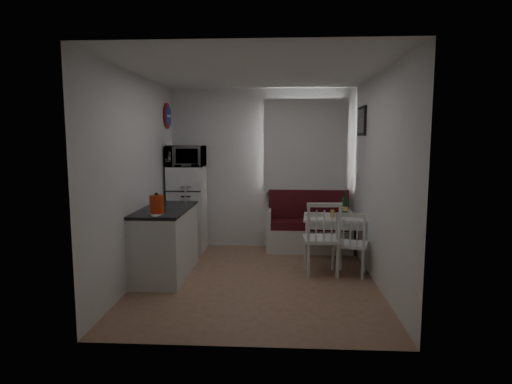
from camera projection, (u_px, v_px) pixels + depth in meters
The scene contains 22 objects.
floor at pixel (256, 280), 5.46m from camera, with size 3.00×3.50×0.02m, color #96694F.
ceiling at pixel (256, 72), 5.13m from camera, with size 3.00×3.50×0.02m, color white.
wall_back at pixel (262, 169), 7.03m from camera, with size 3.00×0.02×2.60m, color white.
wall_front at pixel (244, 200), 3.56m from camera, with size 3.00×0.02×2.60m, color white.
wall_left at pixel (137, 179), 5.38m from camera, with size 0.02×3.50×2.60m, color white.
wall_right at pixel (379, 180), 5.21m from camera, with size 0.02×3.50×2.60m, color white.
window at pixel (305, 149), 6.92m from camera, with size 1.22×0.06×1.47m, color white.
curtain at pixel (305, 146), 6.84m from camera, with size 1.35×0.02×1.50m, color white.
kitchen_counter at pixel (166, 241), 5.63m from camera, with size 0.62×1.32×1.16m.
wall_sign at pixel (168, 116), 6.71m from camera, with size 0.40×0.40×0.03m, color navy.
picture_frame at pixel (362, 121), 6.21m from camera, with size 0.04×0.52×0.42m, color black.
bench at pixel (309, 231), 6.88m from camera, with size 1.36×0.52×0.97m.
dining_table at pixel (335, 222), 6.20m from camera, with size 0.95×0.70×0.68m.
chair_left at pixel (322, 231), 5.54m from camera, with size 0.49×0.47×0.53m.
chair_right at pixel (353, 237), 5.55m from camera, with size 0.49×0.49×0.46m.
fridge at pixel (187, 209), 6.83m from camera, with size 0.54×0.54×1.36m, color white.
microwave at pixel (186, 156), 6.67m from camera, with size 0.59×0.40×0.33m, color white.
kettle at pixel (157, 205), 5.02m from camera, with size 0.20×0.20×0.27m, color red.
wine_bottle at pixel (345, 204), 6.26m from camera, with size 0.09×0.09×0.34m, color #133B17, non-canonical shape.
drinking_glass_orange at pixel (332, 213), 6.13m from camera, with size 0.06×0.06×0.10m, color orange.
drinking_glass_blue at pixel (341, 212), 6.23m from camera, with size 0.06×0.06×0.10m, color #83A7DF.
plate at pixel (314, 215), 6.22m from camera, with size 0.26×0.26×0.02m, color white.
Camera 1 is at (0.30, -5.27, 1.82)m, focal length 30.00 mm.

